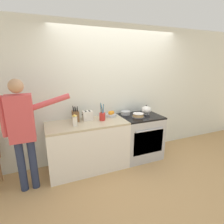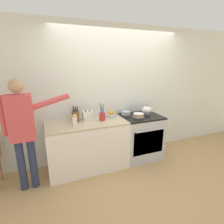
# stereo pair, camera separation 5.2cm
# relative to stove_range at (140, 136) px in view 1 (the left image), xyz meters

# --- Properties ---
(ground_plane) EXTENTS (16.00, 16.00, 0.00)m
(ground_plane) POSITION_rel_stove_range_xyz_m (-0.35, -0.32, -0.44)
(ground_plane) COLOR tan
(wall_back) EXTENTS (8.00, 0.04, 2.60)m
(wall_back) POSITION_rel_stove_range_xyz_m (-0.35, 0.35, 0.86)
(wall_back) COLOR silver
(wall_back) RESTS_ON ground_plane
(counter_cabinet) EXTENTS (1.40, 0.65, 0.88)m
(counter_cabinet) POSITION_rel_stove_range_xyz_m (-1.09, 0.00, -0.00)
(counter_cabinet) COLOR white
(counter_cabinet) RESTS_ON ground_plane
(stove_range) EXTENTS (0.78, 0.68, 0.88)m
(stove_range) POSITION_rel_stove_range_xyz_m (0.00, 0.00, 0.00)
(stove_range) COLOR #B7BABF
(stove_range) RESTS_ON ground_plane
(layer_cake) EXTENTS (0.25, 0.25, 0.07)m
(layer_cake) POSITION_rel_stove_range_xyz_m (-0.09, -0.06, 0.48)
(layer_cake) COLOR #4C4C51
(layer_cake) RESTS_ON stove_range
(tea_kettle) EXTENTS (0.24, 0.19, 0.19)m
(tea_kettle) POSITION_rel_stove_range_xyz_m (0.17, 0.07, 0.52)
(tea_kettle) COLOR white
(tea_kettle) RESTS_ON stove_range
(mixing_bowl) EXTENTS (0.20, 0.20, 0.07)m
(mixing_bowl) POSITION_rel_stove_range_xyz_m (-0.24, 0.19, 0.48)
(mixing_bowl) COLOR #B7BABF
(mixing_bowl) RESTS_ON stove_range
(knife_block) EXTENTS (0.11, 0.15, 0.28)m
(knife_block) POSITION_rel_stove_range_xyz_m (-1.25, 0.15, 0.54)
(knife_block) COLOR brown
(knife_block) RESTS_ON counter_cabinet
(utensil_crock) EXTENTS (0.11, 0.11, 0.33)m
(utensil_crock) POSITION_rel_stove_range_xyz_m (-0.80, 0.02, 0.52)
(utensil_crock) COLOR red
(utensil_crock) RESTS_ON counter_cabinet
(fruit_bowl) EXTENTS (0.21, 0.21, 0.11)m
(fruit_bowl) POSITION_rel_stove_range_xyz_m (-0.56, 0.19, 0.48)
(fruit_bowl) COLOR #B7BABF
(fruit_bowl) RESTS_ON counter_cabinet
(toaster) EXTENTS (0.20, 0.12, 0.17)m
(toaster) POSITION_rel_stove_range_xyz_m (-1.04, 0.13, 0.53)
(toaster) COLOR silver
(toaster) RESTS_ON counter_cabinet
(milk_carton) EXTENTS (0.07, 0.07, 0.20)m
(milk_carton) POSITION_rel_stove_range_xyz_m (-1.31, -0.09, 0.54)
(milk_carton) COLOR white
(milk_carton) RESTS_ON counter_cabinet
(person_baker) EXTENTS (0.94, 0.20, 1.69)m
(person_baker) POSITION_rel_stove_range_xyz_m (-2.07, -0.22, 0.57)
(person_baker) COLOR #283351
(person_baker) RESTS_ON ground_plane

